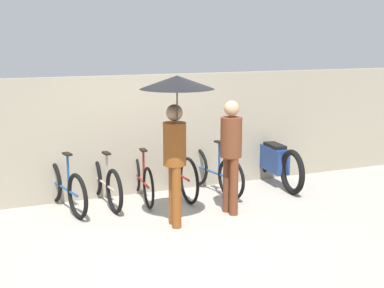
% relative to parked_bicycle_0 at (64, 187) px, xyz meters
% --- Properties ---
extents(ground_plane, '(30.00, 30.00, 0.00)m').
position_rel_parked_bicycle_0_xyz_m(ground_plane, '(1.26, -1.64, -0.36)').
color(ground_plane, '#9E998E').
extents(back_wall, '(11.76, 0.12, 2.01)m').
position_rel_parked_bicycle_0_xyz_m(back_wall, '(1.26, 0.44, 0.65)').
color(back_wall, gray).
rests_on(back_wall, ground).
extents(parked_bicycle_0, '(0.51, 1.68, 0.97)m').
position_rel_parked_bicycle_0_xyz_m(parked_bicycle_0, '(0.00, 0.00, 0.00)').
color(parked_bicycle_0, black).
rests_on(parked_bicycle_0, ground).
extents(parked_bicycle_1, '(0.44, 1.70, 1.01)m').
position_rel_parked_bicycle_0_xyz_m(parked_bicycle_1, '(0.63, 0.06, -0.00)').
color(parked_bicycle_1, black).
rests_on(parked_bicycle_1, ground).
extents(parked_bicycle_2, '(0.44, 1.64, 1.05)m').
position_rel_parked_bicycle_0_xyz_m(parked_bicycle_2, '(1.26, 0.06, -0.00)').
color(parked_bicycle_2, black).
rests_on(parked_bicycle_2, ground).
extents(parked_bicycle_3, '(0.44, 1.81, 1.07)m').
position_rel_parked_bicycle_0_xyz_m(parked_bicycle_3, '(1.89, 0.07, 0.04)').
color(parked_bicycle_3, black).
rests_on(parked_bicycle_3, ground).
extents(parked_bicycle_4, '(0.48, 1.73, 1.11)m').
position_rel_parked_bicycle_0_xyz_m(parked_bicycle_4, '(2.51, -0.02, 0.01)').
color(parked_bicycle_4, black).
rests_on(parked_bicycle_4, ground).
extents(pedestrian_leading, '(1.00, 1.00, 2.13)m').
position_rel_parked_bicycle_0_xyz_m(pedestrian_leading, '(1.30, -1.43, 1.31)').
color(pedestrian_leading, brown).
rests_on(pedestrian_leading, ground).
extents(pedestrian_center, '(0.32, 0.32, 1.72)m').
position_rel_parked_bicycle_0_xyz_m(pedestrian_center, '(2.27, -1.15, 0.65)').
color(pedestrian_center, brown).
rests_on(pedestrian_center, ground).
extents(motorcycle, '(0.58, 2.09, 0.95)m').
position_rel_parked_bicycle_0_xyz_m(motorcycle, '(3.76, 0.00, 0.07)').
color(motorcycle, black).
rests_on(motorcycle, ground).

